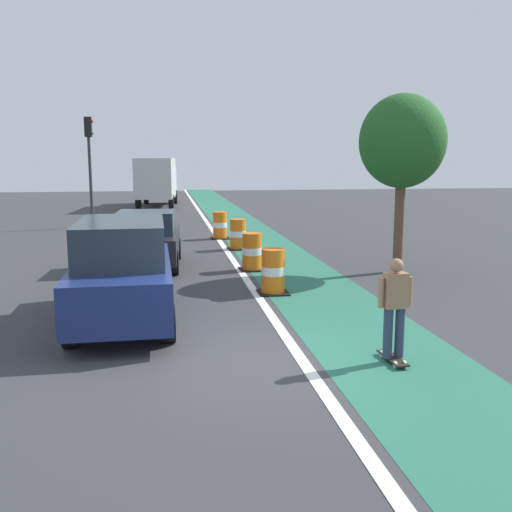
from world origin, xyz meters
TOP-DOWN VIEW (x-y plane):
  - ground_plane at (0.00, 0.00)m, footprint 100.00×100.00m
  - bike_lane_strip at (2.40, 12.00)m, footprint 2.50×80.00m
  - lane_divider_stripe at (0.90, 12.00)m, footprint 0.20×80.00m
  - skateboarder_on_lane at (2.32, -0.48)m, footprint 0.57×0.81m
  - parked_suv_nearest at (-2.08, 2.54)m, footprint 1.97×4.62m
  - parked_sedan_second at (-1.77, 8.44)m, footprint 2.08×4.19m
  - traffic_barrel_front at (1.31, 4.51)m, footprint 0.73×0.73m
  - traffic_barrel_mid at (1.25, 7.52)m, footprint 0.73×0.73m
  - traffic_barrel_back at (1.34, 11.46)m, footprint 0.73×0.73m
  - traffic_barrel_far at (0.98, 14.34)m, footprint 0.73×0.73m
  - delivery_truck_down_block at (-1.67, 30.50)m, footprint 2.80×7.74m
  - traffic_light_corner at (-4.59, 19.13)m, footprint 0.41×0.32m
  - street_tree_sidewalk at (5.35, 6.62)m, footprint 2.40×2.40m

SIDE VIEW (x-z plane):
  - ground_plane at x=0.00m, z-range 0.00..0.00m
  - bike_lane_strip at x=2.40m, z-range 0.00..0.01m
  - lane_divider_stripe at x=0.90m, z-range 0.00..0.01m
  - traffic_barrel_front at x=1.31m, z-range -0.01..1.08m
  - traffic_barrel_mid at x=1.25m, z-range -0.01..1.08m
  - traffic_barrel_back at x=1.34m, z-range -0.01..1.08m
  - traffic_barrel_far at x=0.98m, z-range -0.01..1.08m
  - parked_sedan_second at x=-1.77m, z-range -0.02..1.68m
  - skateboarder_on_lane at x=2.32m, z-range 0.07..1.76m
  - parked_suv_nearest at x=-2.08m, z-range 0.02..2.06m
  - delivery_truck_down_block at x=-1.67m, z-range 0.23..3.46m
  - traffic_light_corner at x=-4.59m, z-range 0.95..6.05m
  - street_tree_sidewalk at x=5.35m, z-range 1.17..6.17m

